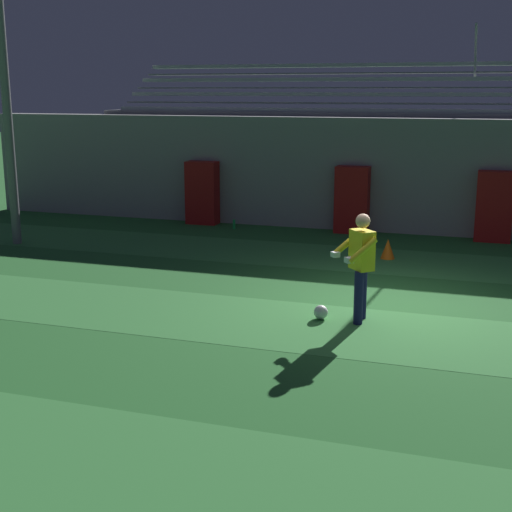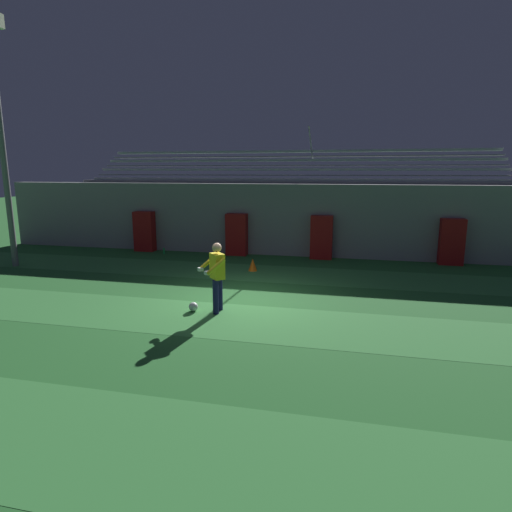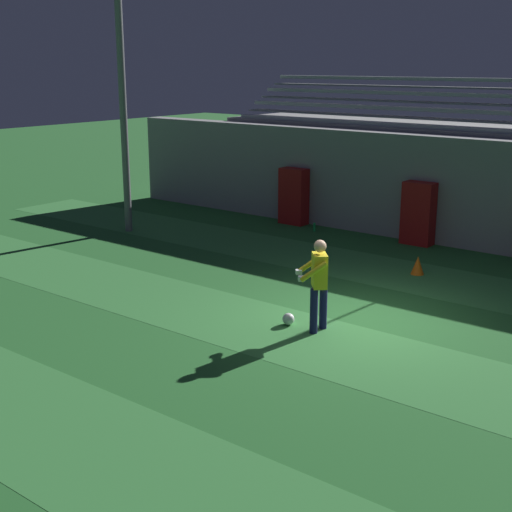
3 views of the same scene
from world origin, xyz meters
name	(u,v)px [view 1 (image 1 of 3)]	position (x,y,z in m)	size (l,w,h in m)	color
ground_plane	(384,306)	(0.00, 0.00, 0.00)	(80.00, 80.00, 0.00)	#286B2D
turf_stripe_near	(285,500)	(0.00, -6.00, 0.00)	(28.00, 2.30, 0.01)	#38843D
turf_stripe_mid	(370,333)	(0.00, -1.41, 0.00)	(28.00, 2.30, 0.01)	#38843D
turf_stripe_far	(406,262)	(0.00, 3.18, 0.00)	(28.00, 2.30, 0.01)	#38843D
back_wall	(424,176)	(0.00, 6.50, 1.40)	(24.00, 0.60, 2.80)	gray
padding_pillar_gate_left	(352,200)	(-1.67, 5.95, 0.82)	(0.82, 0.44, 1.65)	maroon
padding_pillar_gate_right	(494,207)	(1.67, 5.95, 0.82)	(0.82, 0.44, 1.65)	maroon
padding_pillar_far_left	(202,193)	(-5.64, 5.95, 0.82)	(0.82, 0.44, 1.65)	maroon
bleacher_stand	(431,165)	(0.00, 8.49, 1.50)	(18.00, 3.35, 5.03)	gray
goalkeeper	(361,261)	(-0.26, -0.92, 0.95)	(0.74, 0.74, 1.67)	#19194C
soccer_ball	(321,312)	(-0.83, -1.00, 0.11)	(0.22, 0.22, 0.22)	white
traffic_cone	(388,249)	(-0.41, 3.41, 0.21)	(0.30, 0.30, 0.42)	orange
water_bottle	(234,224)	(-4.60, 5.51, 0.12)	(0.07, 0.07, 0.24)	green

